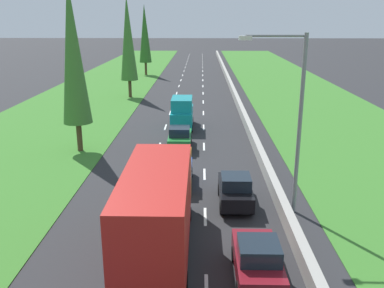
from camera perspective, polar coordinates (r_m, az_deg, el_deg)
ground_plane at (r=59.12m, az=-0.21°, el=7.40°), size 300.00×300.00×0.00m
grass_verge_left at (r=60.77m, az=-12.32°, el=7.29°), size 14.00×140.00×0.04m
grass_verge_right at (r=60.47m, az=13.62°, el=7.16°), size 14.00×140.00×0.04m
median_barrier at (r=59.18m, az=5.36°, el=7.75°), size 0.44×120.00×0.85m
lane_markings at (r=59.12m, az=-0.21°, el=7.40°), size 3.64×116.00×0.01m
red_box_truck_centre_lane at (r=17.24m, az=-4.52°, el=-8.99°), size 2.46×9.40×4.18m
maroon_hatchback_right_lane at (r=16.73m, az=8.86°, el=-15.28°), size 1.74×3.90×1.72m
blue_hatchback_centre_lane at (r=25.16m, az=-2.00°, el=-3.75°), size 1.74×3.90×1.72m
green_hatchback_centre_lane at (r=32.19m, az=-1.65°, el=0.88°), size 1.74×3.90×1.72m
black_hatchback_right_lane at (r=22.70m, az=5.88°, el=-6.18°), size 1.74×3.90×1.72m
teal_van_centre_lane at (r=38.02m, az=-1.35°, el=4.24°), size 1.96×4.90×2.82m
poplar_tree_second at (r=31.47m, az=-15.86°, el=11.77°), size 2.11×2.11×12.38m
poplar_tree_third at (r=52.97m, az=-8.68°, el=13.94°), size 2.11×2.11×12.27m
poplar_tree_fourth at (r=74.16m, az=-6.41°, el=14.62°), size 2.10×2.10×11.84m
street_light_mast at (r=20.99m, az=13.58°, el=4.13°), size 3.20×0.28×9.00m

